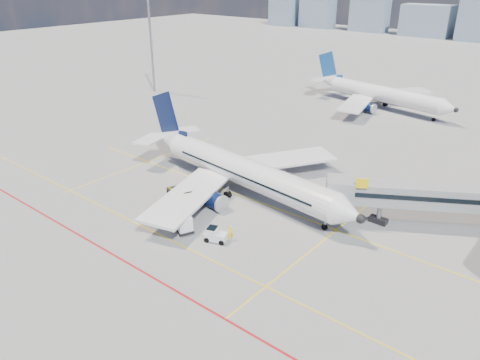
% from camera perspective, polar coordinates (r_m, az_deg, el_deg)
% --- Properties ---
extents(ground, '(420.00, 420.00, 0.00)m').
position_cam_1_polar(ground, '(58.06, -4.43, -4.75)').
color(ground, gray).
rests_on(ground, ground).
extents(apron_markings, '(90.00, 35.12, 0.01)m').
position_cam_1_polar(apron_markings, '(56.07, -7.63, -6.03)').
color(apron_markings, yellow).
rests_on(apron_markings, ground).
extents(jet_bridge, '(23.55, 15.78, 6.30)m').
position_cam_1_polar(jet_bridge, '(59.69, 24.17, -2.09)').
color(jet_bridge, gray).
rests_on(jet_bridge, ground).
extents(floodlight_mast_nw, '(3.20, 0.61, 25.45)m').
position_cam_1_polar(floodlight_mast_nw, '(119.30, -10.85, 16.88)').
color(floodlight_mast_nw, gray).
rests_on(floodlight_mast_nw, ground).
extents(main_aircraft, '(39.22, 34.10, 11.48)m').
position_cam_1_polar(main_aircraft, '(63.76, -0.29, 1.31)').
color(main_aircraft, silver).
rests_on(main_aircraft, ground).
extents(second_aircraft, '(35.68, 30.82, 10.66)m').
position_cam_1_polar(second_aircraft, '(108.94, 16.49, 10.10)').
color(second_aircraft, silver).
rests_on(second_aircraft, ground).
extents(baggage_tug, '(2.77, 2.23, 1.70)m').
position_cam_1_polar(baggage_tug, '(53.13, -3.08, -6.67)').
color(baggage_tug, silver).
rests_on(baggage_tug, ground).
extents(cargo_dolly, '(4.26, 3.18, 2.14)m').
position_cam_1_polar(cargo_dolly, '(55.61, -7.16, -4.90)').
color(cargo_dolly, black).
rests_on(cargo_dolly, ground).
extents(belt_loader, '(6.28, 3.68, 2.57)m').
position_cam_1_polar(belt_loader, '(63.16, -7.56, -1.70)').
color(belt_loader, black).
rests_on(belt_loader, ground).
extents(ramp_worker, '(0.64, 0.75, 1.76)m').
position_cam_1_polar(ramp_worker, '(53.25, -1.11, -6.47)').
color(ramp_worker, yellow).
rests_on(ramp_worker, ground).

